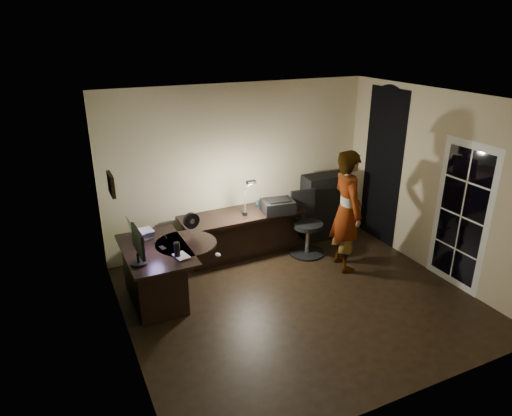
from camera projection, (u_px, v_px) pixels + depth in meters
name	position (u px, v px, depth m)	size (l,w,h in m)	color
floor	(298.00, 300.00, 6.27)	(4.50, 4.00, 0.01)	black
ceiling	(306.00, 99.00, 5.26)	(4.50, 4.00, 0.01)	silver
wall_back	(240.00, 167.00, 7.45)	(4.50, 0.01, 2.70)	#C7B68E
wall_front	(416.00, 283.00, 4.08)	(4.50, 0.01, 2.70)	#C7B68E
wall_left	(120.00, 241.00, 4.88)	(0.01, 4.00, 2.70)	#C7B68E
wall_right	(435.00, 184.00, 6.66)	(0.01, 4.00, 2.70)	#C7B68E
green_wall_overlay	(121.00, 241.00, 4.88)	(0.00, 4.00, 2.70)	#415729
arched_doorway	(382.00, 167.00, 7.64)	(0.01, 0.90, 2.60)	black
french_door	(461.00, 216.00, 6.30)	(0.02, 0.92, 2.10)	white
framed_picture	(111.00, 184.00, 5.08)	(0.04, 0.30, 0.25)	black
desk_left	(158.00, 275.00, 6.13)	(0.83, 1.35, 0.78)	black
desk_right	(243.00, 234.00, 7.35)	(1.98, 0.69, 0.74)	black
cabinet	(324.00, 206.00, 7.95)	(0.76, 0.38, 1.14)	black
laptop_stand	(143.00, 235.00, 6.23)	(0.25, 0.21, 0.10)	silver
laptop	(142.00, 224.00, 6.17)	(0.30, 0.28, 0.20)	silver
monitor	(137.00, 251.00, 5.53)	(0.10, 0.49, 0.33)	black
mouse	(218.00, 255.00, 5.75)	(0.07, 0.10, 0.04)	silver
phone	(162.00, 248.00, 5.97)	(0.06, 0.12, 0.01)	black
pen	(166.00, 237.00, 6.26)	(0.01, 0.13, 0.01)	black
speaker	(177.00, 250.00, 5.71)	(0.08, 0.08, 0.20)	black
notepad	(181.00, 256.00, 5.76)	(0.16, 0.22, 0.01)	silver
desk_fan	(191.00, 225.00, 6.36)	(0.23, 0.13, 0.36)	black
headphones	(261.00, 202.00, 7.55)	(0.19, 0.08, 0.09)	#0D6399
printer	(278.00, 206.00, 7.22)	(0.49, 0.38, 0.22)	black
desk_lamp	(245.00, 195.00, 7.00)	(0.17, 0.31, 0.68)	black
office_chair	(308.00, 225.00, 7.34)	(0.58, 0.58, 1.03)	black
person	(347.00, 211.00, 6.79)	(0.67, 0.44, 1.86)	#D8A88C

